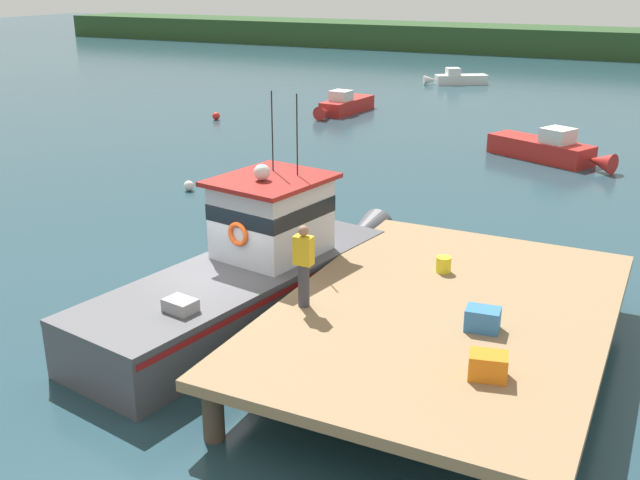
% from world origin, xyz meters
% --- Properties ---
extents(ground_plane, '(200.00, 200.00, 0.00)m').
position_xyz_m(ground_plane, '(0.00, 0.00, 0.00)').
color(ground_plane, '#23424C').
extents(dock, '(6.00, 9.00, 1.20)m').
position_xyz_m(dock, '(4.80, 0.00, 1.07)').
color(dock, '#4C3D2D').
rests_on(dock, ground).
extents(main_fishing_boat, '(3.85, 9.97, 4.80)m').
position_xyz_m(main_fishing_boat, '(0.30, 0.40, 1.01)').
color(main_fishing_boat, '#4C4C51').
rests_on(main_fishing_boat, ground).
extents(crate_single_by_cleat, '(0.68, 0.57, 0.41)m').
position_xyz_m(crate_single_by_cleat, '(6.17, -2.23, 1.41)').
color(crate_single_by_cleat, orange).
rests_on(crate_single_by_cleat, dock).
extents(crate_stack_mid_dock, '(0.65, 0.50, 0.41)m').
position_xyz_m(crate_stack_mid_dock, '(5.66, -0.62, 1.40)').
color(crate_stack_mid_dock, '#3370B2').
rests_on(crate_stack_mid_dock, dock).
extents(bait_bucket, '(0.32, 0.32, 0.34)m').
position_xyz_m(bait_bucket, '(4.21, 1.71, 1.37)').
color(bait_bucket, yellow).
rests_on(bait_bucket, dock).
extents(deckhand_by_the_boat, '(0.36, 0.22, 1.63)m').
position_xyz_m(deckhand_by_the_boat, '(2.33, -1.14, 2.06)').
color(deckhand_by_the_boat, '#383842').
rests_on(deckhand_by_the_boat, dock).
extents(moored_boat_near_channel, '(4.19, 3.05, 1.12)m').
position_xyz_m(moored_boat_near_channel, '(-6.15, 37.95, 0.38)').
color(moored_boat_near_channel, silver).
rests_on(moored_boat_near_channel, ground).
extents(moored_boat_outer_mooring, '(1.63, 5.07, 1.27)m').
position_xyz_m(moored_boat_outer_mooring, '(-8.45, 24.29, 0.44)').
color(moored_boat_outer_mooring, red).
rests_on(moored_boat_outer_mooring, ground).
extents(moored_boat_off_the_point, '(5.42, 3.27, 1.39)m').
position_xyz_m(moored_boat_off_the_point, '(3.56, 18.06, 0.48)').
color(moored_boat_off_the_point, red).
rests_on(moored_boat_off_the_point, ground).
extents(mooring_buoy_spare_mooring, '(0.39, 0.39, 0.39)m').
position_xyz_m(mooring_buoy_spare_mooring, '(-13.64, 19.56, 0.20)').
color(mooring_buoy_spare_mooring, red).
rests_on(mooring_buoy_spare_mooring, ground).
extents(mooring_buoy_channel_marker, '(0.40, 0.40, 0.40)m').
position_xyz_m(mooring_buoy_channel_marker, '(1.19, 21.69, 0.20)').
color(mooring_buoy_channel_marker, silver).
rests_on(mooring_buoy_channel_marker, ground).
extents(mooring_buoy_inshore, '(0.36, 0.36, 0.36)m').
position_xyz_m(mooring_buoy_inshore, '(-6.93, 7.87, 0.18)').
color(mooring_buoy_inshore, silver).
rests_on(mooring_buoy_inshore, ground).
extents(far_shoreline, '(120.00, 8.00, 2.40)m').
position_xyz_m(far_shoreline, '(0.00, 62.00, 1.20)').
color(far_shoreline, '#284723').
rests_on(far_shoreline, ground).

